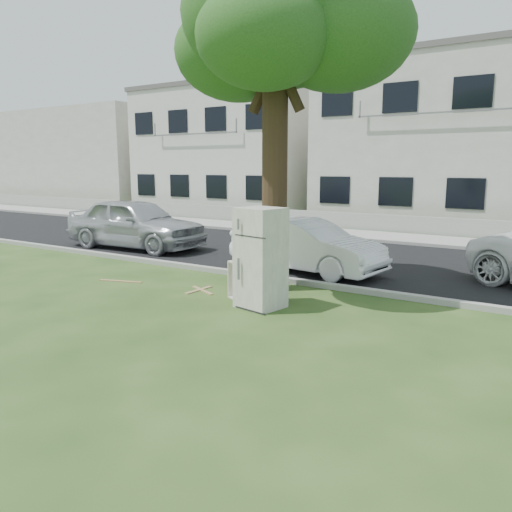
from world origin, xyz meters
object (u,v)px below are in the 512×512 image
Objects in this scene: cabinet at (252,282)px; car_center at (306,246)px; fridge at (261,258)px; car_left at (135,223)px.

car_center reaches higher than cabinet.
car_center is (-0.75, 3.38, -0.28)m from fridge.
cabinet is 7.58m from car_left.
car_center is 6.38m from car_left.
car_left is at bearing 164.04° from fridge.
car_center is at bearing 113.98° from fridge.
car_center is 0.84× the size of car_left.
fridge reaches higher than car_left.
fridge is 0.39× the size of car_left.
car_center is (-0.38, 3.10, 0.28)m from cabinet.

